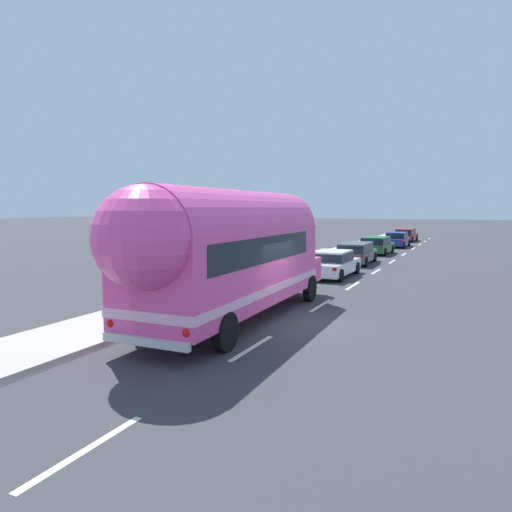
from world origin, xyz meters
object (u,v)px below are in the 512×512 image
at_px(painted_bus, 229,250).
at_px(car_fifth, 406,234).
at_px(car_second, 356,252).
at_px(car_lead, 332,263).
at_px(car_fourth, 397,239).
at_px(car_third, 377,244).

height_order(painted_bus, car_fifth, painted_bus).
bearing_deg(car_second, painted_bus, -89.43).
bearing_deg(car_lead, car_fifth, 90.39).
bearing_deg(car_fourth, car_fifth, 91.89).
bearing_deg(car_lead, car_third, 91.12).
bearing_deg(painted_bus, car_third, 90.57).
height_order(car_second, car_third, same).
bearing_deg(car_lead, painted_bus, -90.08).
xyz_separation_m(painted_bus, car_lead, (0.02, 11.10, -1.56)).
distance_m(car_third, car_fifth, 15.95).
bearing_deg(car_fifth, painted_bus, -89.74).
relative_size(car_lead, car_fifth, 1.00).
bearing_deg(car_fifth, car_fourth, -88.11).
xyz_separation_m(car_third, car_fourth, (0.33, 7.88, -0.04)).
height_order(car_fourth, car_fifth, same).
height_order(car_third, car_fifth, same).
xyz_separation_m(painted_bus, car_fourth, (0.08, 32.15, -1.56)).
distance_m(car_second, car_fourth, 14.88).
height_order(car_lead, car_fourth, same).
bearing_deg(painted_bus, car_second, 90.57).
xyz_separation_m(car_lead, car_fifth, (-0.20, 29.12, 0.05)).
xyz_separation_m(car_lead, car_second, (-0.19, 6.17, 0.05)).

